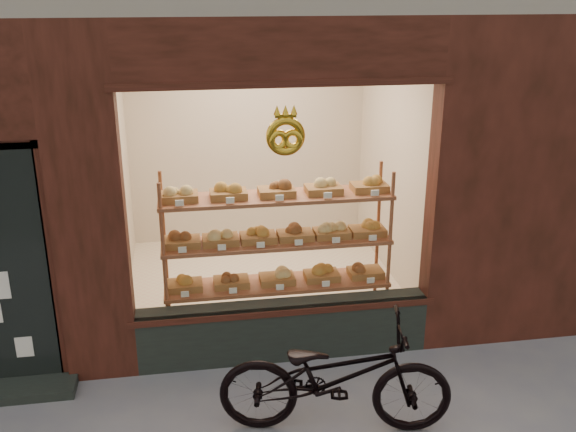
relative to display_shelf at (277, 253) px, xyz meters
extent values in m
cube|color=#222A25|center=(0.00, -0.42, -0.61)|extent=(2.70, 0.25, 0.55)
cube|color=#222A25|center=(-2.45, -0.65, -0.84)|extent=(1.15, 0.35, 0.08)
torus|color=gold|center=(0.00, -0.53, 1.27)|extent=(0.33, 0.07, 0.33)
cube|color=brown|center=(0.00, 0.00, -0.83)|extent=(2.20, 0.45, 0.04)
cube|color=brown|center=(0.00, 0.00, -0.33)|extent=(2.20, 0.45, 0.03)
cube|color=brown|center=(0.00, 0.00, 0.12)|extent=(2.20, 0.45, 0.04)
cube|color=brown|center=(0.00, 0.00, 0.57)|extent=(2.20, 0.45, 0.04)
cylinder|color=brown|center=(-1.07, -0.19, -0.03)|extent=(0.04, 0.04, 1.70)
cylinder|color=brown|center=(1.07, -0.19, -0.03)|extent=(0.04, 0.04, 1.70)
cylinder|color=brown|center=(-1.07, 0.20, -0.03)|extent=(0.04, 0.04, 1.70)
cylinder|color=brown|center=(1.07, 0.20, -0.03)|extent=(0.04, 0.04, 1.70)
cube|color=brown|center=(-0.90, 0.00, -0.28)|extent=(0.34, 0.24, 0.07)
sphere|color=#B88A37|center=(-0.90, 0.00, -0.20)|extent=(0.11, 0.11, 0.11)
cube|color=white|center=(-0.90, -0.18, -0.28)|extent=(0.07, 0.01, 0.05)
cube|color=brown|center=(-0.45, 0.00, -0.28)|extent=(0.34, 0.24, 0.07)
sphere|color=brown|center=(-0.45, 0.00, -0.20)|extent=(0.11, 0.11, 0.11)
cube|color=white|center=(-0.45, -0.18, -0.28)|extent=(0.07, 0.01, 0.05)
cube|color=brown|center=(0.00, 0.00, -0.28)|extent=(0.34, 0.24, 0.07)
sphere|color=tan|center=(0.00, 0.00, -0.20)|extent=(0.11, 0.11, 0.11)
cube|color=white|center=(0.00, -0.18, -0.28)|extent=(0.07, 0.01, 0.05)
cube|color=brown|center=(0.45, 0.00, -0.28)|extent=(0.34, 0.24, 0.07)
sphere|color=#B88A37|center=(0.45, 0.00, -0.20)|extent=(0.11, 0.11, 0.11)
cube|color=white|center=(0.45, -0.18, -0.28)|extent=(0.07, 0.01, 0.05)
cube|color=brown|center=(0.90, 0.00, -0.28)|extent=(0.34, 0.24, 0.07)
sphere|color=brown|center=(0.90, 0.00, -0.20)|extent=(0.11, 0.11, 0.11)
cube|color=white|center=(0.90, -0.18, -0.28)|extent=(0.08, 0.01, 0.05)
cube|color=brown|center=(-0.90, 0.00, 0.17)|extent=(0.34, 0.24, 0.07)
sphere|color=brown|center=(-0.90, 0.00, 0.25)|extent=(0.11, 0.11, 0.11)
cube|color=white|center=(-0.90, -0.18, 0.17)|extent=(0.07, 0.01, 0.06)
cube|color=brown|center=(-0.54, 0.00, 0.17)|extent=(0.34, 0.24, 0.07)
sphere|color=tan|center=(-0.54, 0.00, 0.25)|extent=(0.11, 0.11, 0.11)
cube|color=white|center=(-0.54, -0.18, 0.17)|extent=(0.08, 0.01, 0.06)
cube|color=brown|center=(-0.18, 0.00, 0.17)|extent=(0.34, 0.24, 0.07)
sphere|color=#B88A37|center=(-0.18, 0.00, 0.25)|extent=(0.11, 0.11, 0.11)
cube|color=white|center=(-0.18, -0.18, 0.17)|extent=(0.07, 0.01, 0.06)
cube|color=brown|center=(0.18, 0.00, 0.17)|extent=(0.34, 0.24, 0.07)
sphere|color=brown|center=(0.18, 0.00, 0.25)|extent=(0.11, 0.11, 0.11)
cube|color=white|center=(0.18, -0.18, 0.17)|extent=(0.07, 0.01, 0.06)
cube|color=brown|center=(0.54, 0.00, 0.17)|extent=(0.34, 0.24, 0.07)
sphere|color=tan|center=(0.54, 0.00, 0.25)|extent=(0.11, 0.11, 0.11)
cube|color=white|center=(0.54, -0.18, 0.17)|extent=(0.08, 0.01, 0.06)
cube|color=brown|center=(0.90, 0.00, 0.17)|extent=(0.34, 0.24, 0.07)
sphere|color=#B88A37|center=(0.90, 0.00, 0.25)|extent=(0.11, 0.11, 0.11)
cube|color=white|center=(0.90, -0.18, 0.17)|extent=(0.08, 0.01, 0.06)
cube|color=brown|center=(-0.90, 0.00, 0.62)|extent=(0.34, 0.24, 0.07)
sphere|color=tan|center=(-0.90, 0.00, 0.70)|extent=(0.11, 0.11, 0.11)
cube|color=white|center=(-0.90, -0.18, 0.62)|extent=(0.07, 0.01, 0.06)
cube|color=brown|center=(-0.45, 0.00, 0.62)|extent=(0.34, 0.24, 0.07)
sphere|color=#B88A37|center=(-0.45, 0.00, 0.70)|extent=(0.11, 0.11, 0.11)
cube|color=white|center=(-0.45, -0.18, 0.62)|extent=(0.07, 0.01, 0.06)
cube|color=brown|center=(0.00, 0.00, 0.62)|extent=(0.34, 0.24, 0.07)
sphere|color=brown|center=(0.00, 0.00, 0.70)|extent=(0.11, 0.11, 0.11)
cube|color=white|center=(0.00, -0.18, 0.62)|extent=(0.07, 0.01, 0.06)
cube|color=brown|center=(0.45, 0.00, 0.62)|extent=(0.34, 0.24, 0.07)
sphere|color=tan|center=(0.45, 0.00, 0.70)|extent=(0.11, 0.11, 0.11)
cube|color=white|center=(0.45, -0.18, 0.62)|extent=(0.07, 0.01, 0.06)
cube|color=brown|center=(0.90, 0.00, 0.62)|extent=(0.34, 0.24, 0.07)
sphere|color=#B88A37|center=(0.90, 0.00, 0.70)|extent=(0.11, 0.11, 0.11)
cube|color=white|center=(0.90, -0.18, 0.62)|extent=(0.08, 0.01, 0.06)
imported|color=black|center=(0.22, -1.54, -0.41)|extent=(1.89, 0.95, 0.95)
camera|label=1|loc=(-0.84, -5.66, 2.44)|focal=40.00mm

